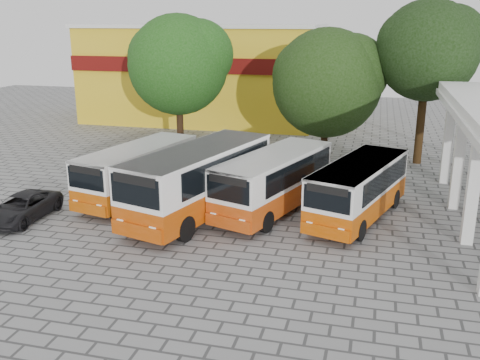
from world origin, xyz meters
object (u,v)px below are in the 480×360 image
(bus_far_right, at_px, (359,187))
(bus_centre_right, at_px, (274,179))
(bus_centre_left, at_px, (200,177))
(parked_car, at_px, (22,208))
(bus_far_left, at_px, (138,169))

(bus_far_right, bearing_deg, bus_centre_right, -162.93)
(bus_centre_left, distance_m, parked_car, 8.06)
(bus_far_left, height_order, bus_centre_right, bus_centre_right)
(bus_far_left, height_order, bus_far_right, bus_far_left)
(bus_far_left, xyz_separation_m, bus_centre_left, (3.73, -1.57, 0.29))
(bus_centre_right, bearing_deg, bus_centre_left, -137.92)
(bus_far_left, bearing_deg, parked_car, -120.10)
(bus_far_right, bearing_deg, bus_far_left, -163.42)
(bus_far_left, distance_m, bus_centre_right, 6.89)
(bus_far_left, height_order, bus_centre_left, bus_centre_left)
(bus_far_right, height_order, parked_car, bus_far_right)
(bus_far_right, xyz_separation_m, parked_car, (-14.56, -3.87, -0.93))
(bus_centre_left, height_order, bus_centre_right, bus_centre_left)
(bus_far_left, relative_size, bus_far_right, 1.00)
(bus_far_right, bearing_deg, bus_centre_left, -151.40)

